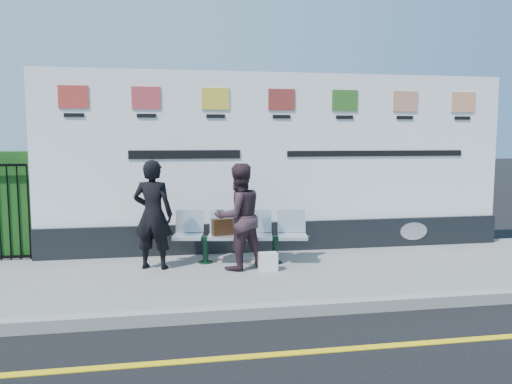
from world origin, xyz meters
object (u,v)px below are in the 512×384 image
(billboard, at_px, (280,174))
(woman_right, at_px, (239,217))
(woman_left, at_px, (153,214))
(bench, at_px, (240,249))

(billboard, height_order, woman_right, billboard)
(woman_left, bearing_deg, woman_right, -174.17)
(woman_right, bearing_deg, billboard, -148.21)
(woman_right, bearing_deg, woman_left, -31.90)
(billboard, relative_size, woman_left, 4.98)
(woman_left, bearing_deg, billboard, -139.90)
(bench, height_order, woman_left, woman_left)
(billboard, distance_m, bench, 1.57)
(woman_left, relative_size, woman_right, 1.03)
(bench, xyz_separation_m, woman_left, (-1.30, -0.10, 0.58))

